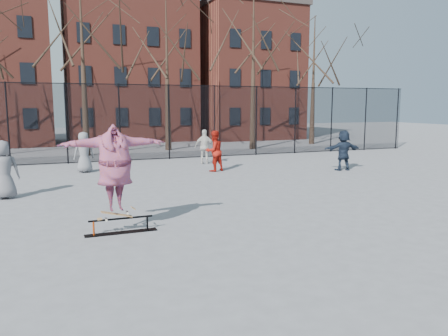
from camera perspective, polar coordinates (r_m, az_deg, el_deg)
name	(u,v)px	position (r m, az deg, el deg)	size (l,w,h in m)	color
ground	(250,218)	(11.40, 3.42, -6.60)	(100.00, 100.00, 0.00)	slate
skate_rail	(121,227)	(10.39, -13.29, -7.50)	(1.64, 0.25, 0.36)	black
skateboard	(117,216)	(10.31, -13.84, -6.11)	(0.76, 0.18, 0.09)	#9D703E
skater	(115,172)	(10.11, -14.04, -0.49)	(2.40, 0.65, 1.95)	#64327F
bystander_grey	(4,170)	(15.20, -26.84, -0.20)	(0.90, 0.59, 1.84)	slate
bystander_red	(214,151)	(19.24, -1.29, 2.23)	(0.87, 0.68, 1.80)	#A2170E
bystander_white	(205,147)	(21.68, -2.53, 2.79)	(1.01, 0.42, 1.72)	beige
bystander_navy	(343,150)	(20.24, 15.32, 2.25)	(1.68, 0.53, 1.81)	#1A2434
bystander_extra	(84,152)	(19.84, -17.82, 1.98)	(0.87, 0.56, 1.77)	slate
fence	(146,121)	(23.47, -10.10, 6.02)	(34.03, 0.07, 4.00)	black
tree_row	(126,30)	(27.85, -12.66, 17.23)	(33.66, 7.46, 10.67)	black
rowhouses	(121,65)	(36.53, -13.27, 12.98)	(29.00, 7.00, 13.00)	maroon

